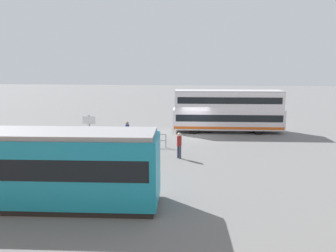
# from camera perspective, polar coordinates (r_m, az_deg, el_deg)

# --- Properties ---
(ground_plane) EXTENTS (160.00, 160.00, 0.00)m
(ground_plane) POSITION_cam_1_polar(r_m,az_deg,el_deg) (29.01, 4.83, -1.75)
(ground_plane) COLOR slate
(double_decker_bus) EXTENTS (10.34, 3.03, 3.96)m
(double_decker_bus) POSITION_cam_1_polar(r_m,az_deg,el_deg) (30.82, 10.51, 2.64)
(double_decker_bus) COLOR silver
(double_decker_bus) RESTS_ON ground
(tram_yellow) EXTENTS (13.75, 3.43, 3.39)m
(tram_yellow) POSITION_cam_1_polar(r_m,az_deg,el_deg) (16.09, -26.86, -6.43)
(tram_yellow) COLOR teal
(tram_yellow) RESTS_ON ground
(pedestrian_near_railing) EXTENTS (0.45, 0.45, 1.72)m
(pedestrian_near_railing) POSITION_cam_1_polar(r_m,az_deg,el_deg) (26.52, -7.22, -0.77)
(pedestrian_near_railing) COLOR #4C3F2D
(pedestrian_near_railing) RESTS_ON ground
(pedestrian_crossing) EXTENTS (0.45, 0.45, 1.79)m
(pedestrian_crossing) POSITION_cam_1_polar(r_m,az_deg,el_deg) (21.66, 2.00, -3.12)
(pedestrian_crossing) COLOR #33384C
(pedestrian_crossing) RESTS_ON ground
(pedestrian_railing) EXTENTS (6.83, 0.70, 1.08)m
(pedestrian_railing) POSITION_cam_1_polar(r_m,az_deg,el_deg) (25.46, -7.89, -1.85)
(pedestrian_railing) COLOR gray
(pedestrian_railing) RESTS_ON ground
(info_sign) EXTENTS (1.10, 0.17, 2.28)m
(info_sign) POSITION_cam_1_polar(r_m,az_deg,el_deg) (26.90, -13.82, 0.44)
(info_sign) COLOR slate
(info_sign) RESTS_ON ground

